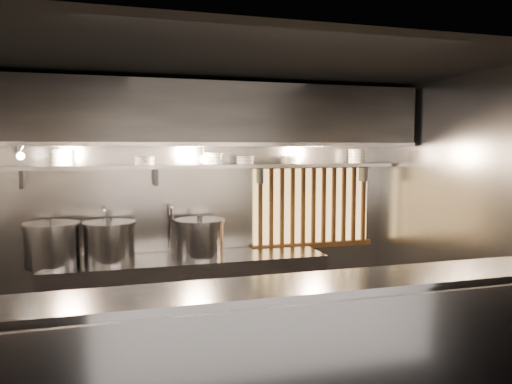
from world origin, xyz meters
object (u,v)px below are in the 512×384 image
heat_lamp (17,150)px  pendant_bulb (204,159)px  stock_pot_left (52,244)px  stock_pot_mid (110,242)px  stock_pot_right (200,238)px

heat_lamp → pendant_bulb: size_ratio=1.87×
pendant_bulb → heat_lamp: bearing=-169.0°
heat_lamp → pendant_bulb: 1.83m
stock_pot_left → stock_pot_mid: bearing=2.1°
stock_pot_mid → pendant_bulb: bearing=2.7°
stock_pot_left → stock_pot_mid: (0.56, 0.02, -0.01)m
heat_lamp → pendant_bulb: heat_lamp is taller
stock_pot_mid → stock_pot_right: size_ratio=0.90×
heat_lamp → stock_pot_mid: heat_lamp is taller
stock_pot_right → pendant_bulb: bearing=47.9°
pendant_bulb → stock_pot_left: (-1.56, -0.07, -0.84)m
heat_lamp → stock_pot_right: 2.00m
stock_pot_left → stock_pot_mid: stock_pot_left is taller
heat_lamp → stock_pot_right: size_ratio=0.48×
stock_pot_right → stock_pot_mid: bearing=178.7°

